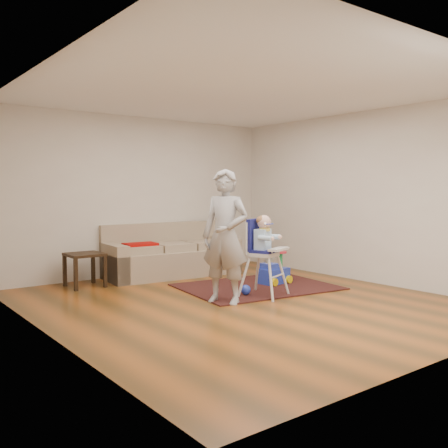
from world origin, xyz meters
TOP-DOWN VIEW (x-y plane):
  - ground at (0.00, 0.00)m, footprint 5.50×5.50m
  - room_envelope at (0.00, 0.53)m, footprint 5.04×5.52m
  - sofa at (0.32, 2.30)m, footprint 2.35×1.12m
  - side_table at (-1.24, 2.24)m, footprint 0.51×0.51m
  - area_rug at (0.80, 0.63)m, footprint 2.39×1.92m
  - ride_on_toy at (1.16, 0.65)m, footprint 0.48×0.37m
  - toy_ball at (0.27, 0.26)m, footprint 0.14×0.14m
  - high_chair at (0.45, 0.10)m, footprint 0.68×0.68m
  - adult at (-0.20, 0.11)m, footprint 0.65×0.75m

SIDE VIEW (x-z plane):
  - ground at x=0.00m, z-range 0.00..0.00m
  - area_rug at x=0.80m, z-range 0.00..0.02m
  - toy_ball at x=0.27m, z-range 0.02..0.16m
  - side_table at x=-1.24m, z-range 0.00..0.51m
  - ride_on_toy at x=1.16m, z-range 0.02..0.51m
  - sofa at x=0.32m, z-range 0.00..0.88m
  - high_chair at x=0.45m, z-range -0.02..1.11m
  - adult at x=-0.20m, z-range 0.00..1.73m
  - room_envelope at x=0.00m, z-range 0.52..3.24m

